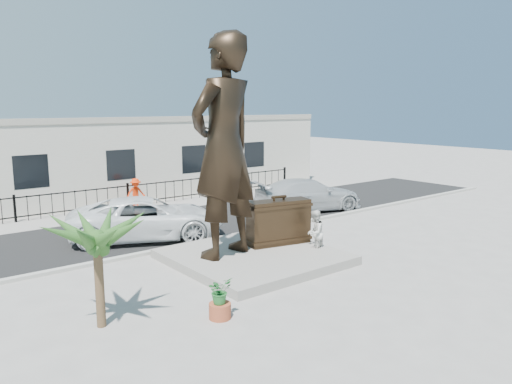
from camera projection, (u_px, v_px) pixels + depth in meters
ground at (294, 269)px, 16.37m from camera, size 100.00×100.00×0.00m
street at (174, 224)px, 22.54m from camera, size 40.00×7.00×0.01m
curb at (217, 239)px, 19.83m from camera, size 40.00×0.25×0.12m
far_sidewalk at (135, 210)px, 25.62m from camera, size 40.00×2.50×0.02m
plinth at (254, 257)px, 17.19m from camera, size 5.20×5.20×0.30m
fence at (128, 196)px, 26.14m from camera, size 22.00×0.10×1.20m
building at (96, 159)px, 29.10m from camera, size 28.00×7.00×4.40m
statue at (224, 147)px, 16.29m from camera, size 3.00×2.31×7.33m
suitcase at (279, 222)px, 18.14m from camera, size 2.41×1.22×1.63m
tourist at (315, 233)px, 17.75m from camera, size 0.99×0.91×1.65m
car_white at (147, 218)px, 19.92m from camera, size 6.67×5.08×1.68m
car_silver at (308, 195)px, 25.35m from camera, size 6.03×3.74×1.63m
worker at (136, 193)px, 25.93m from camera, size 1.05×0.67×1.56m
palm_tree at (102, 326)px, 12.13m from camera, size 1.80×1.80×3.20m
planter at (220, 311)px, 12.55m from camera, size 0.56×0.56×0.40m
shrub at (220, 291)px, 12.46m from camera, size 0.66×0.59×0.67m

